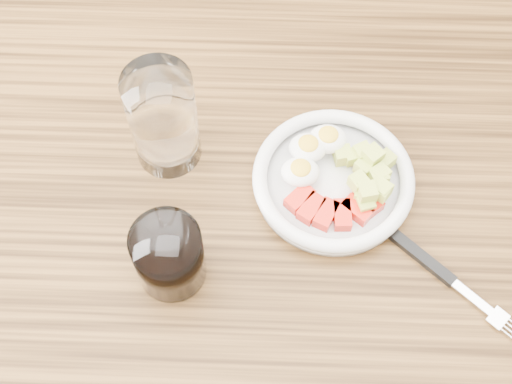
% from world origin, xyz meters
% --- Properties ---
extents(ground, '(4.00, 4.00, 0.00)m').
position_xyz_m(ground, '(0.00, 0.00, 0.00)').
color(ground, brown).
rests_on(ground, ground).
extents(dining_table, '(1.50, 0.90, 0.77)m').
position_xyz_m(dining_table, '(0.00, 0.00, 0.67)').
color(dining_table, brown).
rests_on(dining_table, ground).
extents(bowl, '(0.19, 0.19, 0.05)m').
position_xyz_m(bowl, '(0.08, 0.04, 0.79)').
color(bowl, white).
rests_on(bowl, dining_table).
extents(fork, '(0.16, 0.14, 0.01)m').
position_xyz_m(fork, '(0.20, -0.07, 0.77)').
color(fork, black).
rests_on(fork, dining_table).
extents(water_glass, '(0.08, 0.08, 0.14)m').
position_xyz_m(water_glass, '(-0.12, 0.08, 0.84)').
color(water_glass, white).
rests_on(water_glass, dining_table).
extents(coffee_glass, '(0.08, 0.08, 0.09)m').
position_xyz_m(coffee_glass, '(-0.10, -0.08, 0.81)').
color(coffee_glass, white).
rests_on(coffee_glass, dining_table).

